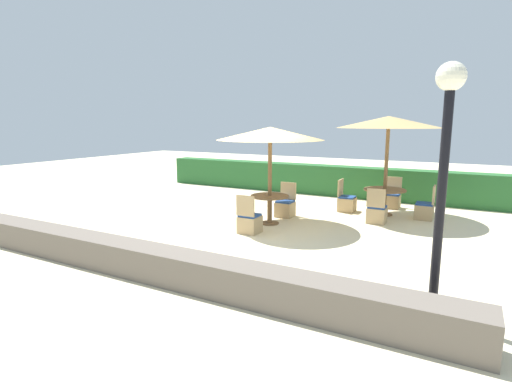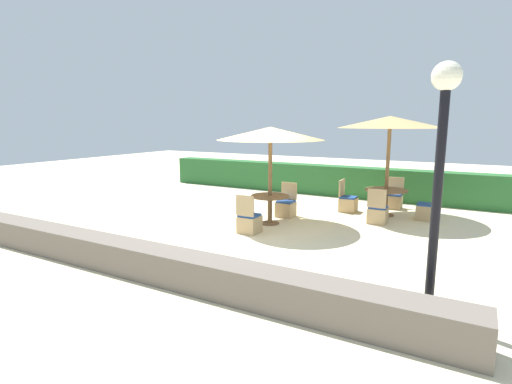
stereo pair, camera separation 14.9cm
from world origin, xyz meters
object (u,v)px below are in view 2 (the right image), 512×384
object	(u,v)px
lamp_post	(441,141)
parasol_center	(270,134)
patio_chair_center_south	(249,222)
patio_chair_back_right_west	(348,203)
round_table_center	(270,202)
patio_chair_center_north	(286,207)
patio_chair_back_right_east	(426,210)
patio_chair_back_right_south	(378,214)
patio_chair_back_right_north	(394,200)
parasol_back_right	(390,122)
round_table_back_right	(386,195)

from	to	relation	value
lamp_post	parasol_center	xyz separation A→B (m)	(-4.14, 3.39, -0.06)
patio_chair_center_south	patio_chair_back_right_west	bearing A→B (deg)	67.91
round_table_center	patio_chair_center_north	xyz separation A→B (m)	(0.02, 0.93, -0.30)
patio_chair_center_north	patio_chair_back_right_east	bearing A→B (deg)	-156.89
patio_chair_back_right_south	patio_chair_center_south	distance (m)	3.41
patio_chair_back_right_west	patio_chair_center_north	xyz separation A→B (m)	(-1.31, -1.43, 0.00)
lamp_post	patio_chair_center_north	distance (m)	6.32
patio_chair_back_right_north	round_table_center	world-z (taller)	patio_chair_back_right_north
parasol_center	patio_chair_center_north	bearing A→B (deg)	88.47
patio_chair_back_right_south	parasol_back_right	bearing A→B (deg)	90.92
patio_chair_center_south	round_table_back_right	bearing A→B (deg)	54.55
patio_chair_back_right_east	patio_chair_back_right_west	bearing A→B (deg)	90.99
lamp_post	parasol_back_right	bearing A→B (deg)	106.74
lamp_post	parasol_center	world-z (taller)	lamp_post
patio_chair_back_right_south	patio_chair_center_north	distance (m)	2.43
parasol_back_right	round_table_back_right	xyz separation A→B (m)	(0.00, 0.00, -1.98)
patio_chair_center_north	patio_chair_back_right_west	bearing A→B (deg)	-132.52
lamp_post	round_table_center	bearing A→B (deg)	140.63
round_table_center	patio_chair_center_south	distance (m)	1.06
lamp_post	patio_chair_back_right_north	xyz separation A→B (m)	(-1.71, 6.87, -2.09)
lamp_post	round_table_back_right	distance (m)	6.30
lamp_post	parasol_back_right	size ratio (longest dim) A/B	1.18
patio_chair_back_right_west	patio_chair_center_south	size ratio (longest dim) A/B	1.00
round_table_back_right	patio_chair_center_north	size ratio (longest dim) A/B	1.24
patio_chair_back_right_south	round_table_center	bearing A→B (deg)	-150.37
round_table_back_right	patio_chair_back_right_west	world-z (taller)	patio_chair_back_right_west
round_table_back_right	patio_chair_back_right_south	world-z (taller)	patio_chair_back_right_south
parasol_center	patio_chair_center_south	distance (m)	2.27
parasol_back_right	patio_chair_center_south	world-z (taller)	parasol_back_right
lamp_post	patio_chair_back_right_south	world-z (taller)	lamp_post
patio_chair_back_right_west	parasol_center	world-z (taller)	parasol_center
round_table_center	patio_chair_center_north	world-z (taller)	patio_chair_center_north
parasol_center	round_table_center	distance (m)	1.73
lamp_post	patio_chair_center_north	bearing A→B (deg)	133.59
patio_chair_center_north	patio_chair_back_right_north	bearing A→B (deg)	-133.35
patio_chair_back_right_north	patio_chair_center_north	distance (m)	3.51
patio_chair_back_right_west	round_table_center	world-z (taller)	patio_chair_back_right_west
patio_chair_back_right_west	patio_chair_center_south	distance (m)	3.63
patio_chair_back_right_north	lamp_post	bearing A→B (deg)	103.96
lamp_post	patio_chair_back_right_west	size ratio (longest dim) A/B	3.57
patio_chair_center_north	patio_chair_center_south	bearing A→B (deg)	88.39
lamp_post	round_table_back_right	size ratio (longest dim) A/B	2.89
patio_chair_back_right_south	round_table_back_right	bearing A→B (deg)	90.92
parasol_back_right	round_table_center	xyz separation A→B (m)	(-2.40, -2.40, -2.01)
parasol_center	round_table_center	bearing A→B (deg)	-93.58
parasol_back_right	patio_chair_back_right_west	bearing A→B (deg)	-177.83
patio_chair_back_right_south	patio_chair_back_right_east	size ratio (longest dim) A/B	1.00
patio_chair_back_right_south	round_table_center	size ratio (longest dim) A/B	0.95
parasol_center	round_table_center	size ratio (longest dim) A/B	2.76
patio_chair_back_right_east	patio_chair_center_north	size ratio (longest dim) A/B	1.00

